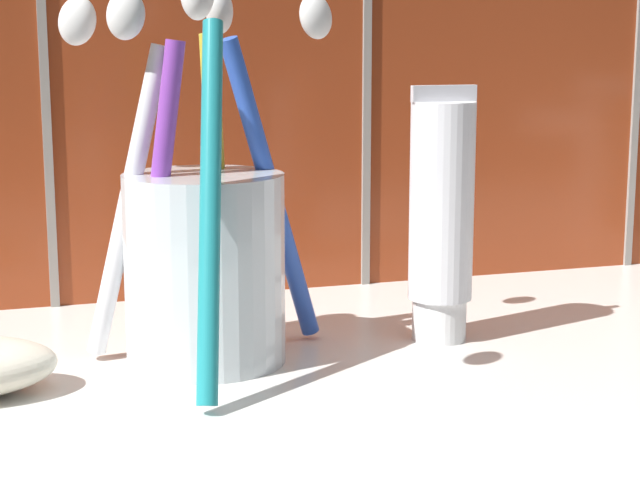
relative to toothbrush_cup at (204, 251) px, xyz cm
name	(u,v)px	position (x,y,z in cm)	size (l,w,h in cm)	color
sink_counter	(469,399)	(10.82, -6.21, -6.29)	(75.23, 39.21, 2.00)	silver
toothbrush_cup	(204,251)	(0.00, 0.00, 0.00)	(13.89, 13.55, 18.12)	silver
toothpaste_tube	(441,217)	(12.04, 0.02, 1.03)	(3.37, 3.21, 12.82)	white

